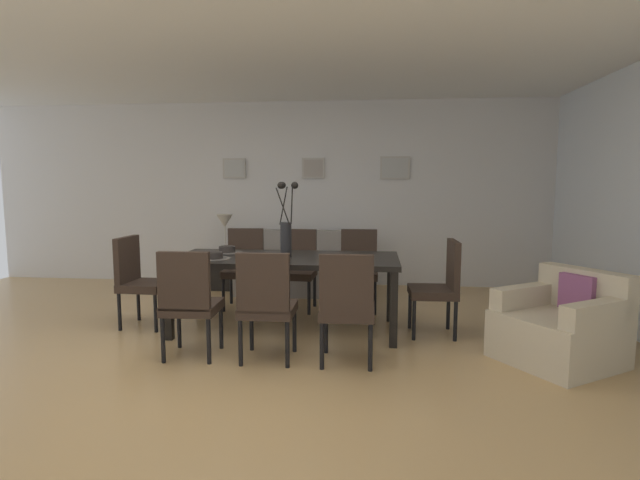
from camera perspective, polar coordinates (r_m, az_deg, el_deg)
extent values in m
plane|color=tan|center=(4.30, -9.89, -13.43)|extent=(9.00, 9.00, 0.00)
cube|color=silver|center=(7.23, -3.01, 5.29)|extent=(9.00, 0.10, 2.60)
cube|color=white|center=(4.58, -9.13, 21.35)|extent=(9.00, 7.20, 0.08)
cube|color=black|center=(4.92, -3.91, -2.21)|extent=(2.20, 0.97, 0.05)
cube|color=black|center=(5.33, 8.06, -5.60)|extent=(0.07, 0.07, 0.69)
cube|color=black|center=(5.65, -13.61, -5.03)|extent=(0.07, 0.07, 0.69)
cube|color=black|center=(4.51, 8.43, -7.88)|extent=(0.07, 0.07, 0.69)
cube|color=black|center=(4.88, -16.96, -6.97)|extent=(0.07, 0.07, 0.69)
cube|color=#33261E|center=(4.37, -14.40, -7.46)|extent=(0.46, 0.46, 0.08)
cube|color=#33261E|center=(4.14, -15.32, -4.60)|extent=(0.42, 0.08, 0.48)
cylinder|color=black|center=(4.56, -11.26, -9.81)|extent=(0.04, 0.04, 0.38)
cylinder|color=black|center=(4.67, -15.83, -9.54)|extent=(0.04, 0.04, 0.38)
cylinder|color=black|center=(4.21, -12.62, -11.24)|extent=(0.04, 0.04, 0.38)
cylinder|color=black|center=(4.33, -17.54, -10.89)|extent=(0.04, 0.04, 0.38)
cube|color=#33261E|center=(5.89, -8.81, -3.70)|extent=(0.46, 0.46, 0.08)
cube|color=#33261E|center=(6.04, -8.48, -0.95)|extent=(0.42, 0.08, 0.48)
cylinder|color=black|center=(5.80, -11.00, -6.23)|extent=(0.04, 0.04, 0.38)
cylinder|color=black|center=(5.72, -7.29, -6.34)|extent=(0.04, 0.04, 0.38)
cylinder|color=black|center=(6.16, -10.14, -5.45)|extent=(0.04, 0.04, 0.38)
cylinder|color=black|center=(6.09, -6.64, -5.54)|extent=(0.04, 0.04, 0.38)
cube|color=#33261E|center=(4.19, -5.95, -7.92)|extent=(0.44, 0.44, 0.08)
cube|color=#33261E|center=(3.95, -6.55, -4.95)|extent=(0.42, 0.06, 0.48)
cylinder|color=black|center=(4.40, -2.94, -10.29)|extent=(0.04, 0.04, 0.38)
cylinder|color=black|center=(4.47, -7.84, -10.07)|extent=(0.04, 0.04, 0.38)
cylinder|color=black|center=(4.04, -3.76, -11.85)|extent=(0.04, 0.04, 0.38)
cylinder|color=black|center=(4.12, -9.09, -11.56)|extent=(0.04, 0.04, 0.38)
cube|color=#33261E|center=(5.73, -2.82, -3.91)|extent=(0.46, 0.46, 0.08)
cube|color=#33261E|center=(5.88, -2.45, -1.09)|extent=(0.42, 0.08, 0.48)
cylinder|color=black|center=(5.64, -5.10, -6.49)|extent=(0.04, 0.04, 0.38)
cylinder|color=black|center=(5.56, -1.28, -6.66)|extent=(0.04, 0.04, 0.38)
cylinder|color=black|center=(6.00, -4.22, -5.69)|extent=(0.04, 0.04, 0.38)
cylinder|color=black|center=(5.93, -0.62, -5.82)|extent=(0.04, 0.04, 0.38)
cube|color=#33261E|center=(4.10, 3.14, -8.21)|extent=(0.44, 0.44, 0.08)
cube|color=#33261E|center=(3.86, 3.04, -5.19)|extent=(0.42, 0.06, 0.48)
cylinder|color=black|center=(4.34, 5.78, -10.53)|extent=(0.04, 0.04, 0.38)
cylinder|color=black|center=(4.36, 0.69, -10.44)|extent=(0.04, 0.04, 0.38)
cylinder|color=black|center=(3.98, 5.79, -12.14)|extent=(0.04, 0.04, 0.38)
cylinder|color=black|center=(4.00, 0.22, -12.03)|extent=(0.04, 0.04, 0.38)
cube|color=#33261E|center=(5.73, 4.41, -3.94)|extent=(0.44, 0.44, 0.08)
cube|color=#33261E|center=(5.87, 4.49, -1.10)|extent=(0.42, 0.06, 0.48)
cylinder|color=black|center=(5.60, 2.38, -6.58)|extent=(0.04, 0.04, 0.38)
cylinder|color=black|center=(5.59, 6.30, -6.64)|extent=(0.04, 0.04, 0.38)
cylinder|color=black|center=(5.97, 2.61, -5.75)|extent=(0.04, 0.04, 0.38)
cylinder|color=black|center=(5.96, 6.28, -5.80)|extent=(0.04, 0.04, 0.38)
cube|color=#33261E|center=(5.39, -19.33, -4.97)|extent=(0.45, 0.45, 0.08)
cube|color=#33261E|center=(5.44, -21.21, -2.17)|extent=(0.07, 0.42, 0.48)
cylinder|color=black|center=(5.19, -18.31, -7.97)|extent=(0.04, 0.04, 0.38)
cylinder|color=black|center=(5.53, -16.56, -7.03)|extent=(0.04, 0.04, 0.38)
cylinder|color=black|center=(5.37, -21.98, -7.64)|extent=(0.04, 0.04, 0.38)
cylinder|color=black|center=(5.69, -20.07, -6.76)|extent=(0.04, 0.04, 0.38)
cube|color=#33261E|center=(4.93, 12.74, -5.82)|extent=(0.45, 0.45, 0.08)
cube|color=#33261E|center=(4.91, 15.02, -2.84)|extent=(0.07, 0.42, 0.48)
cylinder|color=black|center=(5.14, 10.26, -7.88)|extent=(0.04, 0.04, 0.38)
cylinder|color=black|center=(4.78, 10.71, -9.02)|extent=(0.04, 0.04, 0.38)
cylinder|color=black|center=(5.19, 14.48, -7.84)|extent=(0.04, 0.04, 0.38)
cylinder|color=black|center=(4.83, 15.25, -8.96)|extent=(0.04, 0.04, 0.38)
cylinder|color=#232326|center=(4.89, -3.92, 0.05)|extent=(0.11, 0.11, 0.34)
cylinder|color=black|center=(4.87, -3.25, 3.93)|extent=(0.05, 0.12, 0.37)
sphere|color=black|center=(4.87, -2.92, 6.28)|extent=(0.07, 0.07, 0.07)
cylinder|color=black|center=(4.92, -4.20, 3.95)|extent=(0.08, 0.05, 0.38)
sphere|color=black|center=(4.94, -4.34, 6.28)|extent=(0.07, 0.07, 0.07)
cylinder|color=black|center=(4.81, -4.29, 3.88)|extent=(0.15, 0.06, 0.36)
sphere|color=black|center=(4.78, -4.48, 6.26)|extent=(0.07, 0.07, 0.07)
cylinder|color=#4C4742|center=(4.86, -12.04, -2.10)|extent=(0.32, 0.32, 0.01)
cylinder|color=#2D2826|center=(4.86, -12.05, -1.72)|extent=(0.17, 0.17, 0.06)
cylinder|color=black|center=(4.86, -12.06, -1.54)|extent=(0.13, 0.13, 0.04)
cylinder|color=#4C4742|center=(5.27, -10.58, -1.39)|extent=(0.32, 0.32, 0.01)
cylinder|color=#2D2826|center=(5.27, -10.59, -1.04)|extent=(0.17, 0.17, 0.06)
cylinder|color=black|center=(5.27, -10.59, -0.88)|extent=(0.13, 0.13, 0.04)
cube|color=gray|center=(6.72, -2.00, -4.17)|extent=(1.77, 0.84, 0.42)
cube|color=gray|center=(6.99, -1.63, -0.42)|extent=(1.77, 0.16, 0.38)
cube|color=gray|center=(6.60, 5.20, -1.65)|extent=(0.10, 0.84, 0.20)
cube|color=gray|center=(6.83, -8.98, -1.43)|extent=(0.10, 0.84, 0.20)
cube|color=black|center=(7.02, -10.74, -3.40)|extent=(0.36, 0.36, 0.52)
cylinder|color=beige|center=(6.97, -10.80, -0.97)|extent=(0.12, 0.12, 0.08)
cylinder|color=beige|center=(6.95, -10.83, 0.50)|extent=(0.02, 0.02, 0.30)
cone|color=beige|center=(6.93, -10.87, 2.14)|extent=(0.22, 0.22, 0.18)
cube|color=beige|center=(4.57, 25.52, -10.15)|extent=(1.11, 1.11, 0.40)
cube|color=beige|center=(4.74, 28.08, -5.04)|extent=(0.58, 0.75, 0.35)
cube|color=beige|center=(4.30, 29.09, -7.38)|extent=(0.64, 0.49, 0.18)
cube|color=beige|center=(4.68, 22.31, -5.94)|extent=(0.64, 0.49, 0.18)
cube|color=#8C4C7A|center=(4.66, 27.37, -5.37)|extent=(0.23, 0.29, 0.30)
cube|color=#B2ADA3|center=(7.34, -9.78, 8.08)|extent=(0.33, 0.02, 0.29)
cube|color=#B2B2AD|center=(7.33, -9.81, 8.08)|extent=(0.28, 0.01, 0.24)
cube|color=#B2ADA3|center=(7.12, -0.78, 8.23)|extent=(0.32, 0.02, 0.29)
cube|color=#9E9389|center=(7.11, -0.79, 8.23)|extent=(0.27, 0.01, 0.24)
cube|color=#B2ADA3|center=(7.07, 8.58, 8.16)|extent=(0.41, 0.02, 0.32)
cube|color=#B2B2AD|center=(7.06, 8.58, 8.16)|extent=(0.36, 0.01, 0.27)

